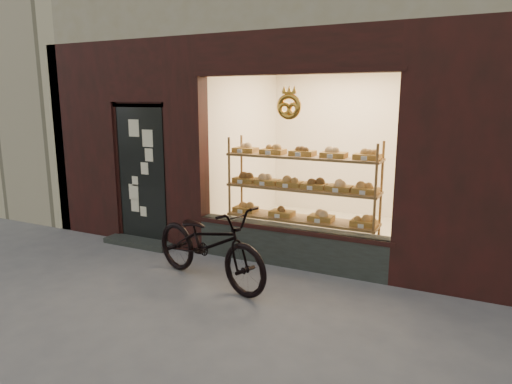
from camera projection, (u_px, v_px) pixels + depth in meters
The scene contains 4 objects.
ground at pixel (170, 325), 4.62m from camera, with size 90.00×90.00×0.00m, color slate.
neighbor_left at pixel (2, 16), 12.68m from camera, with size 12.00×7.00×9.00m, color beige.
display_shelf at pixel (302, 196), 6.48m from camera, with size 2.20×0.45×1.70m.
bicycle at pixel (209, 243), 5.61m from camera, with size 0.67×1.91×1.00m, color black.
Camera 1 is at (2.66, -3.43, 2.26)m, focal length 32.00 mm.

